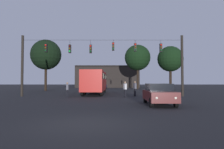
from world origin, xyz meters
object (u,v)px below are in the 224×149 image
object	(u,v)px
city_bus	(94,80)
car_far_left	(101,86)
tree_right_far	(169,59)
tree_left_silhouette	(45,55)
pedestrian_crossing_left	(134,88)
car_near_right	(158,94)
pedestrian_crossing_right	(66,89)
pedestrian_crossing_center	(124,88)
tree_behind_building	(137,58)

from	to	relation	value
city_bus	car_far_left	size ratio (longest dim) A/B	2.47
tree_right_far	tree_left_silhouette	bearing A→B (deg)	-168.37
pedestrian_crossing_left	car_far_left	bearing A→B (deg)	103.48
car_near_right	pedestrian_crossing_right	world-z (taller)	pedestrian_crossing_right
car_near_right	tree_right_far	size ratio (longest dim) A/B	0.48
car_near_right	pedestrian_crossing_center	size ratio (longest dim) A/B	2.60
car_near_right	tree_left_silhouette	xyz separation A→B (m)	(-15.53, 22.27, 5.79)
pedestrian_crossing_center	tree_left_silhouette	distance (m)	21.25
pedestrian_crossing_right	tree_behind_building	xyz separation A→B (m)	(10.33, 22.51, 6.01)
pedestrian_crossing_right	tree_left_silhouette	distance (m)	18.11
pedestrian_crossing_center	pedestrian_crossing_right	size ratio (longest dim) A/B	1.05
pedestrian_crossing_right	tree_right_far	size ratio (longest dim) A/B	0.18
city_bus	car_far_left	distance (m)	15.88
car_near_right	car_far_left	world-z (taller)	same
tree_behind_building	tree_right_far	xyz separation A→B (m)	(6.60, -1.99, -0.53)
tree_right_far	pedestrian_crossing_left	bearing A→B (deg)	-116.80
tree_behind_building	city_bus	bearing A→B (deg)	-115.37
city_bus	pedestrian_crossing_center	size ratio (longest dim) A/B	6.54
car_far_left	pedestrian_crossing_left	size ratio (longest dim) A/B	2.62
car_near_right	pedestrian_crossing_right	size ratio (longest dim) A/B	2.74
pedestrian_crossing_left	tree_behind_building	distance (m)	22.00
tree_left_silhouette	tree_right_far	bearing A→B (deg)	11.63
car_near_right	pedestrian_crossing_left	distance (m)	8.34
car_near_right	tree_left_silhouette	size ratio (longest dim) A/B	0.47
pedestrian_crossing_center	tree_behind_building	distance (m)	23.52
car_far_left	pedestrian_crossing_left	xyz separation A→B (m)	(4.86, -20.27, 0.17)
pedestrian_crossing_left	tree_left_silhouette	bearing A→B (deg)	136.59
pedestrian_crossing_center	city_bus	bearing A→B (deg)	122.13
city_bus	car_near_right	size ratio (longest dim) A/B	2.52
pedestrian_crossing_right	tree_right_far	distance (m)	27.16
car_far_left	tree_left_silhouette	xyz separation A→B (m)	(-9.91, -6.30, 5.79)
pedestrian_crossing_left	tree_behind_building	world-z (taller)	tree_behind_building
pedestrian_crossing_center	tree_left_silhouette	bearing A→B (deg)	131.42
pedestrian_crossing_right	city_bus	bearing A→B (deg)	67.42
car_far_left	tree_behind_building	world-z (taller)	tree_behind_building
tree_left_silhouette	tree_behind_building	bearing A→B (deg)	21.53
city_bus	car_near_right	world-z (taller)	city_bus
car_near_right	pedestrian_crossing_right	bearing A→B (deg)	140.14
car_far_left	car_near_right	bearing A→B (deg)	-78.87
city_bus	pedestrian_crossing_right	bearing A→B (deg)	-112.58
pedestrian_crossing_left	tree_left_silhouette	distance (m)	21.09
car_near_right	tree_left_silhouette	bearing A→B (deg)	124.89
pedestrian_crossing_left	tree_behind_building	bearing A→B (deg)	81.90
car_far_left	tree_left_silhouette	world-z (taller)	tree_left_silhouette
car_near_right	tree_right_far	distance (m)	29.22
city_bus	tree_left_silhouette	size ratio (longest dim) A/B	1.18
pedestrian_crossing_center	tree_behind_building	xyz separation A→B (m)	(4.20, 22.36, 5.95)
pedestrian_crossing_center	tree_left_silhouette	world-z (taller)	tree_left_silhouette
tree_left_silhouette	pedestrian_crossing_center	bearing A→B (deg)	-48.58
city_bus	pedestrian_crossing_left	xyz separation A→B (m)	(4.86, -4.42, -0.90)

